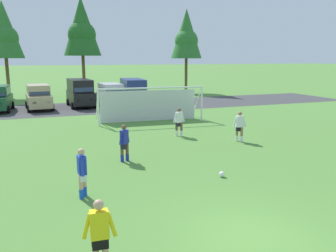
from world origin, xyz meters
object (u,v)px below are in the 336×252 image
at_px(soccer_goal, 150,103).
at_px(player_defender_far, 124,143).
at_px(player_winger_left, 82,173).
at_px(parked_car_slot_center, 111,95).
at_px(parked_car_slot_center_right, 133,92).
at_px(parked_car_slot_center_left, 80,92).
at_px(player_midfield_center, 240,127).
at_px(parked_car_slot_left, 39,97).
at_px(referee, 100,237).
at_px(player_striker_near, 179,122).
at_px(soccer_ball, 222,174).

distance_m(soccer_goal, player_defender_far, 9.84).
bearing_deg(player_winger_left, parked_car_slot_center, 75.92).
bearing_deg(parked_car_slot_center_right, parked_car_slot_center_left, 164.93).
bearing_deg(player_midfield_center, soccer_goal, 109.59).
height_order(player_midfield_center, parked_car_slot_left, parked_car_slot_left).
relative_size(player_winger_left, parked_car_slot_center_right, 0.33).
height_order(player_winger_left, parked_car_slot_center_right, parked_car_slot_center_right).
bearing_deg(parked_car_slot_left, soccer_goal, -50.78).
bearing_deg(parked_car_slot_center_right, player_defender_far, -106.34).
distance_m(player_midfield_center, parked_car_slot_left, 19.32).
relative_size(referee, player_striker_near, 1.00).
bearing_deg(parked_car_slot_center_left, parked_car_slot_center, -29.13).
height_order(player_striker_near, parked_car_slot_center_left, parked_car_slot_center_left).
xyz_separation_m(player_striker_near, player_winger_left, (-6.39, -7.27, 0.00)).
xyz_separation_m(soccer_goal, player_striker_near, (0.14, -5.14, -0.47)).
bearing_deg(player_midfield_center, player_striker_near, 136.70).
bearing_deg(parked_car_slot_center_left, player_defender_far, -91.05).
relative_size(soccer_ball, player_midfield_center, 0.13).
relative_size(referee, parked_car_slot_left, 0.35).
bearing_deg(player_winger_left, player_midfield_center, 28.61).
xyz_separation_m(parked_car_slot_center_left, parked_car_slot_center, (2.58, -1.43, -0.23)).
bearing_deg(referee, soccer_ball, 39.29).
height_order(referee, player_winger_left, same).
bearing_deg(player_striker_near, parked_car_slot_center_left, 104.56).
xyz_separation_m(soccer_ball, parked_car_slot_center_right, (2.07, 20.56, 1.23)).
relative_size(soccer_ball, parked_car_slot_center_right, 0.04).
height_order(soccer_goal, player_midfield_center, soccer_goal).
bearing_deg(player_defender_far, parked_car_slot_left, 100.46).
relative_size(soccer_ball, player_winger_left, 0.13).
relative_size(soccer_goal, referee, 4.59).
bearing_deg(player_defender_far, soccer_ball, -48.10).
bearing_deg(parked_car_slot_center, parked_car_slot_center_left, 150.87).
distance_m(soccer_ball, player_defender_far, 4.52).
xyz_separation_m(player_defender_far, parked_car_slot_center, (2.92, 17.07, 0.29)).
distance_m(soccer_goal, player_striker_near, 5.17).
xyz_separation_m(referee, parked_car_slot_center_left, (2.74, 26.22, 0.52)).
distance_m(soccer_goal, parked_car_slot_center_right, 8.34).
relative_size(player_winger_left, parked_car_slot_center_left, 0.34).
relative_size(parked_car_slot_left, parked_car_slot_center, 1.01).
relative_size(soccer_ball, parked_car_slot_left, 0.05).
distance_m(player_winger_left, parked_car_slot_left, 21.42).
distance_m(player_defender_far, parked_car_slot_center_left, 18.52).
xyz_separation_m(soccer_goal, parked_car_slot_center, (-1.10, 8.11, -0.18)).
bearing_deg(parked_car_slot_center_right, referee, -106.62).
height_order(player_striker_near, player_winger_left, same).
relative_size(soccer_goal, parked_car_slot_left, 1.60).
distance_m(player_striker_near, parked_car_slot_center, 13.31).
bearing_deg(soccer_ball, player_midfield_center, 51.88).
height_order(referee, player_defender_far, same).
height_order(referee, parked_car_slot_center, parked_car_slot_center).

